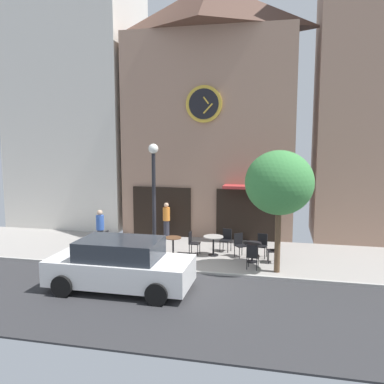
{
  "coord_description": "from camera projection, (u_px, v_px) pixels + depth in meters",
  "views": [
    {
      "loc": [
        3.16,
        -12.86,
        4.53
      ],
      "look_at": [
        -0.27,
        2.48,
        2.45
      ],
      "focal_mm": 37.68,
      "sensor_mm": 36.0,
      "label": 1
    }
  ],
  "objects": [
    {
      "name": "ground_plane",
      "position": [
        183.0,
        275.0,
        13.58
      ],
      "size": [
        26.45,
        10.21,
        0.13
      ],
      "color": "gray"
    },
    {
      "name": "clock_building",
      "position": [
        210.0,
        107.0,
        19.18
      ],
      "size": [
        7.96,
        4.31,
        11.69
      ],
      "color": "#9E7A66",
      "rests_on": "ground_plane"
    },
    {
      "name": "neighbor_building_left",
      "position": [
        79.0,
        85.0,
        21.58
      ],
      "size": [
        6.22,
        4.96,
        14.83
      ],
      "color": "silver",
      "rests_on": "ground_plane"
    },
    {
      "name": "neighbor_building_right",
      "position": [
        379.0,
        78.0,
        17.7
      ],
      "size": [
        5.21,
        3.5,
        14.36
      ],
      "color": "#9E7A66",
      "rests_on": "ground_plane"
    },
    {
      "name": "street_lamp",
      "position": [
        154.0,
        202.0,
        14.85
      ],
      "size": [
        0.36,
        0.36,
        4.35
      ],
      "color": "black",
      "rests_on": "ground_plane"
    },
    {
      "name": "street_tree",
      "position": [
        279.0,
        183.0,
        13.39
      ],
      "size": [
        2.28,
        2.05,
        4.16
      ],
      "color": "brown",
      "rests_on": "ground_plane"
    },
    {
      "name": "cafe_table_center",
      "position": [
        128.0,
        242.0,
        15.84
      ],
      "size": [
        0.64,
        0.64,
        0.72
      ],
      "color": "black",
      "rests_on": "ground_plane"
    },
    {
      "name": "cafe_table_center_left",
      "position": [
        173.0,
        243.0,
        15.65
      ],
      "size": [
        0.65,
        0.65,
        0.73
      ],
      "color": "black",
      "rests_on": "ground_plane"
    },
    {
      "name": "cafe_table_leftmost",
      "position": [
        213.0,
        241.0,
        15.67
      ],
      "size": [
        0.78,
        0.78,
        0.77
      ],
      "color": "black",
      "rests_on": "ground_plane"
    },
    {
      "name": "cafe_table_center_right",
      "position": [
        252.0,
        249.0,
        14.84
      ],
      "size": [
        0.68,
        0.68,
        0.73
      ],
      "color": "black",
      "rests_on": "ground_plane"
    },
    {
      "name": "cafe_chair_left_end",
      "position": [
        240.0,
        243.0,
        15.53
      ],
      "size": [
        0.56,
        0.56,
        0.9
      ],
      "color": "black",
      "rests_on": "ground_plane"
    },
    {
      "name": "cafe_chair_by_entrance",
      "position": [
        226.0,
        238.0,
        16.3
      ],
      "size": [
        0.49,
        0.49,
        0.9
      ],
      "color": "black",
      "rests_on": "ground_plane"
    },
    {
      "name": "cafe_chair_corner",
      "position": [
        108.0,
        240.0,
        15.95
      ],
      "size": [
        0.44,
        0.44,
        0.9
      ],
      "color": "black",
      "rests_on": "ground_plane"
    },
    {
      "name": "cafe_chair_outer",
      "position": [
        193.0,
        241.0,
        15.84
      ],
      "size": [
        0.41,
        0.41,
        0.9
      ],
      "color": "black",
      "rests_on": "ground_plane"
    },
    {
      "name": "cafe_chair_near_tree",
      "position": [
        252.0,
        255.0,
        13.99
      ],
      "size": [
        0.44,
        0.44,
        0.9
      ],
      "color": "black",
      "rests_on": "ground_plane"
    },
    {
      "name": "cafe_chair_mid_row",
      "position": [
        275.0,
        249.0,
        14.75
      ],
      "size": [
        0.45,
        0.45,
        0.9
      ],
      "color": "black",
      "rests_on": "ground_plane"
    },
    {
      "name": "cafe_chair_right_end",
      "position": [
        262.0,
        244.0,
        15.47
      ],
      "size": [
        0.46,
        0.46,
        0.9
      ],
      "color": "black",
      "rests_on": "ground_plane"
    },
    {
      "name": "cafe_chair_facing_wall",
      "position": [
        150.0,
        241.0,
        15.87
      ],
      "size": [
        0.51,
        0.51,
        0.9
      ],
      "color": "black",
      "rests_on": "ground_plane"
    },
    {
      "name": "pedestrian_orange",
      "position": [
        166.0,
        220.0,
        18.23
      ],
      "size": [
        0.45,
        0.45,
        1.67
      ],
      "color": "#2D2D38",
      "rests_on": "ground_plane"
    },
    {
      "name": "pedestrian_blue",
      "position": [
        100.0,
        229.0,
        16.39
      ],
      "size": [
        0.4,
        0.4,
        1.67
      ],
      "color": "#2D2D38",
      "rests_on": "ground_plane"
    },
    {
      "name": "parked_car_white",
      "position": [
        120.0,
        265.0,
        12.11
      ],
      "size": [
        4.31,
        2.03,
        1.55
      ],
      "color": "white",
      "rests_on": "ground_plane"
    }
  ]
}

